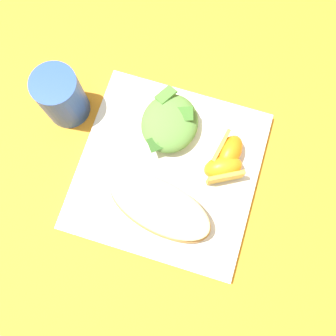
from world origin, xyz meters
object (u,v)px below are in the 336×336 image
at_px(white_plate, 168,171).
at_px(green_salad_pile, 170,123).
at_px(cheesy_pizza_bread, 160,207).
at_px(orange_wedge_front, 223,169).
at_px(drinking_blue_cup, 62,97).
at_px(orange_wedge_middle, 228,152).

bearing_deg(white_plate, green_salad_pile, 14.93).
height_order(white_plate, cheesy_pizza_bread, cheesy_pizza_bread).
xyz_separation_m(cheesy_pizza_bread, orange_wedge_front, (0.08, -0.08, 0.00)).
distance_m(white_plate, green_salad_pile, 0.08).
relative_size(white_plate, drinking_blue_cup, 2.91).
height_order(orange_wedge_front, drinking_blue_cup, drinking_blue_cup).
distance_m(green_salad_pile, drinking_blue_cup, 0.18).
relative_size(orange_wedge_middle, drinking_blue_cup, 0.69).
distance_m(white_plate, cheesy_pizza_bread, 0.07).
distance_m(orange_wedge_front, drinking_blue_cup, 0.28).
height_order(white_plate, green_salad_pile, green_salad_pile).
xyz_separation_m(white_plate, drinking_blue_cup, (0.06, 0.19, 0.04)).
distance_m(white_plate, orange_wedge_middle, 0.10).
height_order(orange_wedge_front, orange_wedge_middle, same).
distance_m(cheesy_pizza_bread, orange_wedge_middle, 0.14).
height_order(cheesy_pizza_bread, orange_wedge_front, orange_wedge_front).
bearing_deg(drinking_blue_cup, green_salad_pile, -86.19).
height_order(green_salad_pile, orange_wedge_front, green_salad_pile).
bearing_deg(cheesy_pizza_bread, white_plate, 5.60).
relative_size(orange_wedge_front, drinking_blue_cup, 0.73).
relative_size(white_plate, orange_wedge_front, 4.01).
height_order(green_salad_pile, drinking_blue_cup, drinking_blue_cup).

